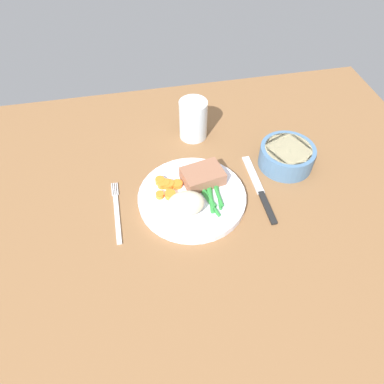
% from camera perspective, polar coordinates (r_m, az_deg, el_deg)
% --- Properties ---
extents(dining_table, '(1.20, 0.90, 0.02)m').
position_cam_1_polar(dining_table, '(0.80, 0.72, -1.87)').
color(dining_table, brown).
rests_on(dining_table, ground).
extents(dinner_plate, '(0.23, 0.23, 0.02)m').
position_cam_1_polar(dinner_plate, '(0.79, -0.00, -0.86)').
color(dinner_plate, white).
rests_on(dinner_plate, dining_table).
extents(meat_portion, '(0.10, 0.08, 0.03)m').
position_cam_1_polar(meat_portion, '(0.80, 1.68, 2.51)').
color(meat_portion, '#936047').
rests_on(meat_portion, dinner_plate).
extents(mashed_potatoes, '(0.08, 0.05, 0.05)m').
position_cam_1_polar(mashed_potatoes, '(0.74, -0.95, -1.83)').
color(mashed_potatoes, beige).
rests_on(mashed_potatoes, dinner_plate).
extents(carrot_slices, '(0.06, 0.07, 0.01)m').
position_cam_1_polar(carrot_slices, '(0.80, -3.96, 0.86)').
color(carrot_slices, orange).
rests_on(carrot_slices, dinner_plate).
extents(green_beans, '(0.04, 0.09, 0.01)m').
position_cam_1_polar(green_beans, '(0.78, 3.14, -0.85)').
color(green_beans, '#2D8C38').
rests_on(green_beans, dinner_plate).
extents(fork, '(0.01, 0.17, 0.00)m').
position_cam_1_polar(fork, '(0.79, -11.65, -3.06)').
color(fork, silver).
rests_on(fork, dining_table).
extents(knife, '(0.02, 0.21, 0.01)m').
position_cam_1_polar(knife, '(0.83, 10.49, 0.35)').
color(knife, black).
rests_on(knife, dining_table).
extents(water_glass, '(0.07, 0.07, 0.10)m').
position_cam_1_polar(water_glass, '(0.93, 0.19, 10.88)').
color(water_glass, silver).
rests_on(water_glass, dining_table).
extents(salad_bowl, '(0.13, 0.13, 0.05)m').
position_cam_1_polar(salad_bowl, '(0.88, 14.57, 5.56)').
color(salad_bowl, '#4C7299').
rests_on(salad_bowl, dining_table).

